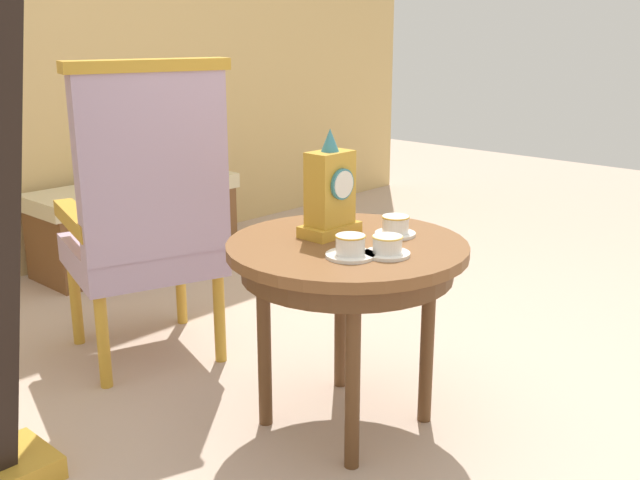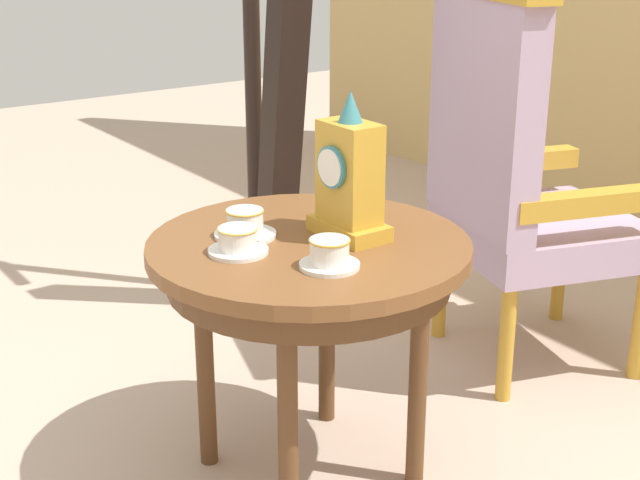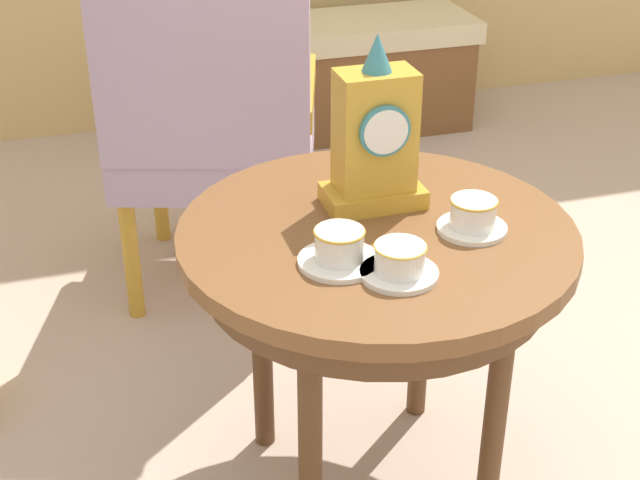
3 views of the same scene
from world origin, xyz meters
name	(u,v)px [view 3 (image 3 of 3)]	position (x,y,z in m)	size (l,w,h in m)	color
ground_plane	(400,475)	(0.00, 0.00, 0.00)	(10.00, 10.00, 0.00)	#BCA38E
side_table	(376,262)	(-0.07, 0.01, 0.54)	(0.74, 0.74, 0.61)	brown
teacup_left	(339,249)	(-0.17, -0.09, 0.64)	(0.14, 0.14, 0.07)	white
teacup_right	(400,262)	(-0.09, -0.16, 0.64)	(0.13, 0.13, 0.06)	white
teacup_center	(473,216)	(0.09, -0.05, 0.64)	(0.13, 0.13, 0.06)	white
mantel_clock	(375,139)	(-0.04, 0.11, 0.75)	(0.19, 0.11, 0.34)	gold
armchair	(210,96)	(-0.22, 0.85, 0.59)	(0.68, 0.67, 1.14)	#B299B7
window_bench	(330,76)	(0.45, 1.95, 0.22)	(1.13, 0.40, 0.44)	beige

